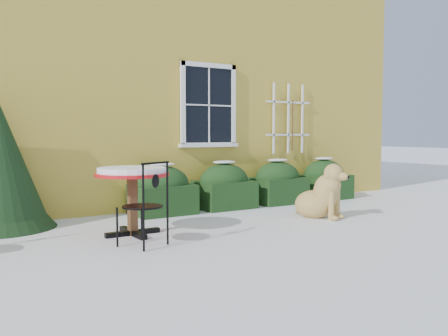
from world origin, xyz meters
TOP-DOWN VIEW (x-y plane):
  - ground at (0.00, 0.00)m, footprint 80.00×80.00m
  - house at (0.00, 7.00)m, footprint 12.40×8.40m
  - hedge_row at (1.65, 2.55)m, footprint 4.95×0.80m
  - bistro_table at (-1.45, 1.12)m, footprint 1.03×1.03m
  - patio_chair_near at (-1.58, 0.38)m, footprint 0.63×0.63m
  - dog at (1.79, 0.72)m, footprint 0.79×1.06m

SIDE VIEW (x-z plane):
  - ground at x=0.00m, z-range 0.00..0.00m
  - dog at x=1.79m, z-range -0.09..0.86m
  - hedge_row at x=1.65m, z-range -0.05..0.86m
  - patio_chair_near at x=-1.58m, z-range 0.00..1.08m
  - bistro_table at x=-1.45m, z-range 0.32..1.27m
  - house at x=0.00m, z-range 0.02..6.42m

